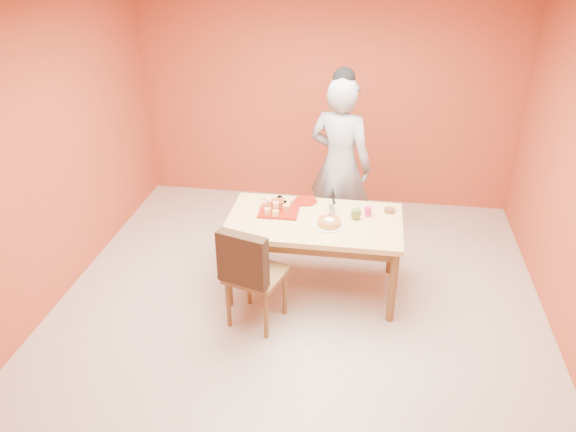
% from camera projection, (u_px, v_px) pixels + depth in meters
% --- Properties ---
extents(floor, '(5.00, 5.00, 0.00)m').
position_uv_depth(floor, '(296.00, 316.00, 5.10)').
color(floor, '#BFB6A3').
rests_on(floor, ground).
extents(ceiling, '(5.00, 5.00, 0.00)m').
position_uv_depth(ceiling, '(299.00, 2.00, 3.83)').
color(ceiling, silver).
rests_on(ceiling, wall_back).
extents(wall_back, '(4.50, 0.00, 4.50)m').
position_uv_depth(wall_back, '(327.00, 95.00, 6.64)').
color(wall_back, '#BB442B').
rests_on(wall_back, floor).
extents(wall_left, '(0.00, 5.00, 5.00)m').
position_uv_depth(wall_left, '(36.00, 165.00, 4.77)').
color(wall_left, '#BB442B').
rests_on(wall_left, floor).
extents(dining_table, '(1.60, 0.90, 0.76)m').
position_uv_depth(dining_table, '(314.00, 228.00, 5.19)').
color(dining_table, '#E2BA76').
rests_on(dining_table, floor).
extents(dining_chair, '(0.58, 0.64, 0.99)m').
position_uv_depth(dining_chair, '(256.00, 273.00, 4.80)').
color(dining_chair, brown).
rests_on(dining_chair, floor).
extents(pastry_pile, '(0.33, 0.33, 0.11)m').
position_uv_depth(pastry_pile, '(279.00, 204.00, 5.26)').
color(pastry_pile, '#E6A162').
rests_on(pastry_pile, pastry_platter).
extents(person, '(0.79, 0.66, 1.87)m').
position_uv_depth(person, '(340.00, 165.00, 5.81)').
color(person, gray).
rests_on(person, floor).
extents(pastry_platter, '(0.37, 0.37, 0.02)m').
position_uv_depth(pastry_platter, '(279.00, 210.00, 5.29)').
color(pastry_platter, maroon).
rests_on(pastry_platter, dining_table).
extents(red_dinner_plate, '(0.24, 0.24, 0.01)m').
position_uv_depth(red_dinner_plate, '(306.00, 201.00, 5.46)').
color(red_dinner_plate, maroon).
rests_on(red_dinner_plate, dining_table).
extents(white_cake_plate, '(0.34, 0.34, 0.01)m').
position_uv_depth(white_cake_plate, '(329.00, 225.00, 5.03)').
color(white_cake_plate, silver).
rests_on(white_cake_plate, dining_table).
extents(sponge_cake, '(0.27, 0.27, 0.05)m').
position_uv_depth(sponge_cake, '(329.00, 222.00, 5.02)').
color(sponge_cake, gold).
rests_on(sponge_cake, white_cake_plate).
extents(cake_server, '(0.09, 0.23, 0.01)m').
position_uv_depth(cake_server, '(332.00, 210.00, 5.16)').
color(cake_server, silver).
rests_on(cake_server, sponge_cake).
extents(egg_ornament, '(0.10, 0.09, 0.12)m').
position_uv_depth(egg_ornament, '(356.00, 213.00, 5.12)').
color(egg_ornament, olive).
rests_on(egg_ornament, dining_table).
extents(magenta_glass, '(0.06, 0.06, 0.09)m').
position_uv_depth(magenta_glass, '(368.00, 212.00, 5.19)').
color(magenta_glass, '#C81E67').
rests_on(magenta_glass, dining_table).
extents(checker_tin, '(0.13, 0.13, 0.03)m').
position_uv_depth(checker_tin, '(389.00, 210.00, 5.27)').
color(checker_tin, '#321E0D').
rests_on(checker_tin, dining_table).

